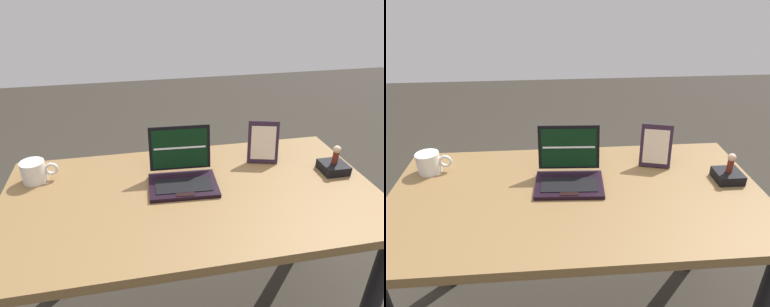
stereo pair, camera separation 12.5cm
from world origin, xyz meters
The scene contains 6 objects.
desk centered at (0.00, 0.00, 0.62)m, with size 1.38×0.72×0.73m.
laptop_front centered at (-0.03, 0.08, 0.77)m, with size 0.26×0.23×0.20m.
photo_frame centered at (0.34, 0.18, 0.82)m, with size 0.14×0.09×0.17m.
figurine_stand centered at (0.59, 0.04, 0.75)m, with size 0.10×0.10×0.04m, color black.
figurine centered at (0.59, 0.04, 0.81)m, with size 0.03×0.03×0.08m.
coffee_mug centered at (-0.58, 0.20, 0.77)m, with size 0.14×0.09×0.08m.
Camera 1 is at (-0.21, -1.04, 1.46)m, focal length 32.67 mm.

